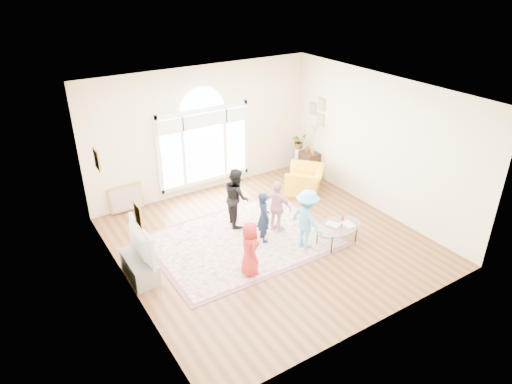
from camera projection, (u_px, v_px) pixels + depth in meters
ground at (269, 241)px, 9.78m from camera, size 6.00×6.00×0.00m
room_shell at (206, 134)px, 11.20m from camera, size 6.00×6.00×6.00m
area_rug at (244, 240)px, 9.80m from camera, size 3.60×2.60×0.02m
rug_border at (244, 240)px, 9.80m from camera, size 3.80×2.80×0.01m
tv_console at (140, 267)px, 8.60m from camera, size 0.45×1.00×0.42m
television at (136, 243)px, 8.35m from camera, size 0.18×1.17×0.67m
coffee_table at (338, 227)px, 9.53m from camera, size 1.22×0.84×0.54m
armchair at (305, 180)px, 11.70m from camera, size 1.37×1.36×0.67m
side_cabinet at (309, 164)px, 12.58m from camera, size 0.40×0.50×0.70m
floor_lamp at (314, 135)px, 11.97m from camera, size 0.31×0.31×1.51m
plant_pedestal at (298, 160)px, 12.84m from camera, size 0.20×0.20×0.70m
potted_plant at (299, 141)px, 12.58m from camera, size 0.45×0.41×0.44m
leaning_picture at (128, 211)px, 10.94m from camera, size 0.80×0.14×0.62m
child_red at (250, 248)px, 8.52m from camera, size 0.46×0.60×1.10m
child_navy at (264, 217)px, 9.53m from camera, size 0.35×0.46×1.13m
child_black at (237, 197)px, 10.11m from camera, size 0.66×0.77×1.34m
child_pink at (277, 207)px, 9.87m from camera, size 0.55×0.75×1.18m
child_blue at (307, 219)px, 9.29m from camera, size 0.57×0.88×1.29m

